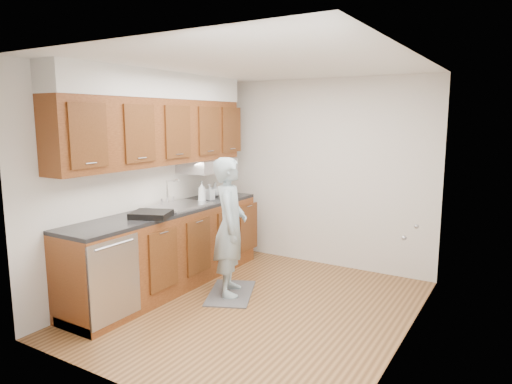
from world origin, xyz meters
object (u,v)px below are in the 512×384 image
dish_rack (151,214)px  person (230,217)px  soap_bottle_a (202,192)px  soap_bottle_c (215,189)px  soap_bottle_b (210,192)px

dish_rack → person: bearing=22.1°
soap_bottle_a → soap_bottle_c: soap_bottle_a is taller
soap_bottle_b → dish_rack: 1.18m
person → soap_bottle_b: bearing=21.7°
soap_bottle_b → soap_bottle_a: bearing=-86.0°
soap_bottle_c → dish_rack: soap_bottle_c is taller
person → soap_bottle_c: person is taller
soap_bottle_b → soap_bottle_c: soap_bottle_b is taller
person → soap_bottle_a: bearing=31.4°
person → dish_rack: (-0.61, -0.60, 0.08)m
soap_bottle_c → soap_bottle_a: bearing=-75.3°
soap_bottle_a → soap_bottle_c: bearing=104.7°
soap_bottle_a → soap_bottle_c: size_ratio=1.39×
soap_bottle_c → dish_rack: (0.20, -1.43, -0.06)m
person → dish_rack: 0.86m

